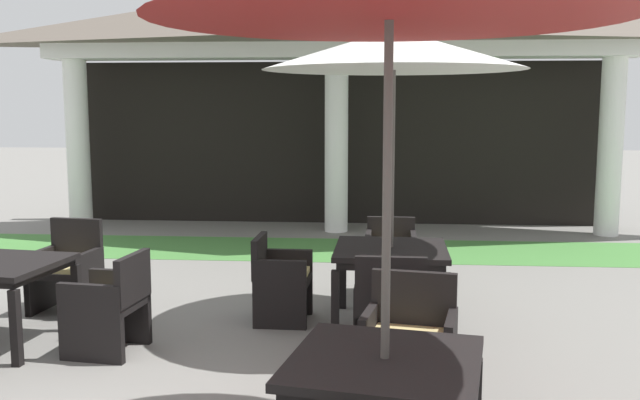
# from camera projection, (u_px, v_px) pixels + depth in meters

# --- Properties ---
(background_pavilion) EXTENTS (9.82, 2.61, 4.01)m
(background_pavilion) POSITION_uv_depth(u_px,v_px,m) (337.00, 37.00, 11.22)
(background_pavilion) COLOR white
(background_pavilion) RESTS_ON ground
(lawn_strip) EXTENTS (11.62, 1.65, 0.01)m
(lawn_strip) POSITION_uv_depth(u_px,v_px,m) (330.00, 249.00, 10.04)
(lawn_strip) COLOR #47843D
(lawn_strip) RESTS_ON ground
(patio_table_near_foreground) EXTENTS (1.18, 1.18, 0.70)m
(patio_table_near_foreground) POSITION_uv_depth(u_px,v_px,m) (385.00, 374.00, 3.80)
(patio_table_near_foreground) COLOR black
(patio_table_near_foreground) RESTS_ON ground
(patio_chair_near_foreground_north) EXTENTS (0.70, 0.60, 0.90)m
(patio_chair_near_foreground_north) POSITION_uv_depth(u_px,v_px,m) (410.00, 344.00, 4.83)
(patio_chair_near_foreground_north) COLOR black
(patio_chair_near_foreground_north) RESTS_ON ground
(patio_table_mid_left) EXTENTS (1.06, 1.06, 0.74)m
(patio_table_mid_left) POSITION_uv_depth(u_px,v_px,m) (391.00, 257.00, 6.55)
(patio_table_mid_left) COLOR black
(patio_table_mid_left) RESTS_ON ground
(patio_umbrella_mid_left) EXTENTS (2.38, 2.38, 2.79)m
(patio_umbrella_mid_left) POSITION_uv_depth(u_px,v_px,m) (394.00, 53.00, 6.30)
(patio_umbrella_mid_left) COLOR #2D2D2D
(patio_umbrella_mid_left) RESTS_ON ground
(patio_chair_mid_left_west) EXTENTS (0.52, 0.56, 0.82)m
(patio_chair_mid_left_west) POSITION_uv_depth(u_px,v_px,m) (280.00, 280.00, 6.69)
(patio_chair_mid_left_west) COLOR black
(patio_chair_mid_left_west) RESTS_ON ground
(patio_chair_mid_left_north) EXTENTS (0.56, 0.57, 0.83)m
(patio_chair_mid_left_north) POSITION_uv_depth(u_px,v_px,m) (391.00, 258.00, 7.62)
(patio_chair_mid_left_north) COLOR black
(patio_chair_mid_left_north) RESTS_ON ground
(patio_chair_mid_left_south) EXTENTS (0.58, 0.51, 0.92)m
(patio_chair_mid_left_south) POSITION_uv_depth(u_px,v_px,m) (390.00, 314.00, 5.54)
(patio_chair_mid_left_south) COLOR black
(patio_chair_mid_left_south) RESTS_ON ground
(patio_table_mid_right) EXTENTS (1.08, 1.08, 0.73)m
(patio_table_mid_right) POSITION_uv_depth(u_px,v_px,m) (0.00, 272.00, 6.02)
(patio_table_mid_right) COLOR black
(patio_table_mid_right) RESTS_ON ground
(patio_chair_mid_right_north) EXTENTS (0.64, 0.61, 0.91)m
(patio_chair_mid_right_north) POSITION_uv_depth(u_px,v_px,m) (67.00, 271.00, 7.04)
(patio_chair_mid_right_north) COLOR black
(patio_chair_mid_right_north) RESTS_ON ground
(patio_chair_mid_right_east) EXTENTS (0.63, 0.63, 0.85)m
(patio_chair_mid_right_east) POSITION_uv_depth(u_px,v_px,m) (110.00, 305.00, 5.85)
(patio_chair_mid_right_east) COLOR black
(patio_chair_mid_right_east) RESTS_ON ground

